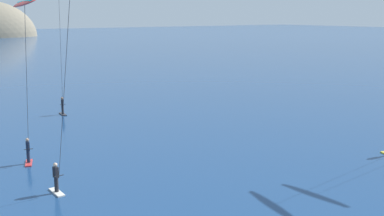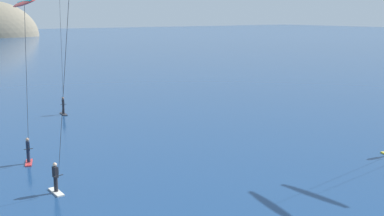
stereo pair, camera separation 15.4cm
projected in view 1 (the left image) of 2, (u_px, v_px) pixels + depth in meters
The scene contains 1 object.
kitesurfer_red at pixel (25, 18), 26.77m from camera, with size 2.09×7.07×10.49m.
Camera 1 is at (-14.09, -8.59, 9.59)m, focal length 45.00 mm.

